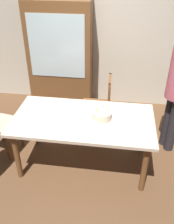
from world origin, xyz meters
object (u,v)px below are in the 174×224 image
Objects in this scene: birthday_cake at (102,116)px; chair_spindle_back at (98,106)px; plate_far_side at (79,109)px; plate_near_guest at (126,132)px; dining_table at (83,124)px; plate_near_celebrant at (40,124)px; china_cabinet at (60,57)px.

birthday_cake is 0.87m from chair_spindle_back.
plate_far_side is 1.00× the size of plate_near_guest.
dining_table is 0.25m from plate_far_side.
dining_table is 0.54m from plate_near_celebrant.
chair_spindle_back is at bearing 59.12° from plate_near_celebrant.
plate_far_side is at bearing 46.49° from plate_near_celebrant.
birthday_cake is 0.15× the size of china_cabinet.
birthday_cake is at bearing -80.97° from chair_spindle_back.
plate_near_guest is 0.23× the size of chair_spindle_back.
chair_spindle_back is (0.60, 1.00, -0.30)m from plate_near_celebrant.
birthday_cake is 1.27× the size of plate_near_guest.
birthday_cake is 1.79m from china_cabinet.
plate_near_guest is 0.12× the size of china_cabinet.
plate_near_celebrant is 0.58m from plate_far_side.
plate_far_side is at bearing 112.88° from dining_table.
chair_spindle_back is at bearing 71.10° from plate_far_side.
plate_near_celebrant is 1.79m from china_cabinet.
china_cabinet reaches higher than plate_near_celebrant.
china_cabinet reaches higher than dining_table.
plate_near_celebrant is (-0.49, -0.21, 0.09)m from dining_table.
plate_far_side is 0.12× the size of china_cabinet.
plate_far_side is 0.68m from chair_spindle_back.
dining_table is at bearing -97.89° from chair_spindle_back.
chair_spindle_back reaches higher than plate_near_guest.
plate_near_celebrant is at bearing -120.88° from chair_spindle_back.
birthday_cake is at bearing 16.70° from plate_near_celebrant.
china_cabinet is (-0.64, 1.56, 0.29)m from dining_table.
china_cabinet is at bearing 112.42° from plate_far_side.
plate_near_guest reaches higher than dining_table.
dining_table is at bearing 23.31° from plate_near_celebrant.
plate_far_side is (0.40, 0.42, 0.00)m from plate_near_celebrant.
chair_spindle_back is 1.19m from china_cabinet.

